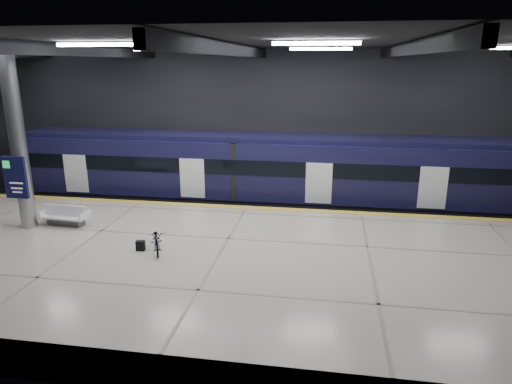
# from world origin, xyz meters

# --- Properties ---
(ground) EXTENTS (30.00, 30.00, 0.00)m
(ground) POSITION_xyz_m (0.00, 0.00, 0.00)
(ground) COLOR black
(ground) RESTS_ON ground
(room_shell) EXTENTS (30.10, 16.10, 8.05)m
(room_shell) POSITION_xyz_m (-0.00, 0.00, 5.72)
(room_shell) COLOR black
(room_shell) RESTS_ON ground
(platform) EXTENTS (30.00, 11.00, 1.10)m
(platform) POSITION_xyz_m (0.00, -2.50, 0.55)
(platform) COLOR #BBAF9E
(platform) RESTS_ON ground
(safety_strip) EXTENTS (30.00, 0.40, 0.01)m
(safety_strip) POSITION_xyz_m (0.00, 2.75, 1.11)
(safety_strip) COLOR gold
(safety_strip) RESTS_ON platform
(rails) EXTENTS (30.00, 1.52, 0.16)m
(rails) POSITION_xyz_m (0.00, 5.50, 0.08)
(rails) COLOR gray
(rails) RESTS_ON ground
(train) EXTENTS (29.40, 2.84, 3.79)m
(train) POSITION_xyz_m (1.93, 5.50, 2.06)
(train) COLOR black
(train) RESTS_ON ground
(bench) EXTENTS (1.89, 0.90, 0.81)m
(bench) POSITION_xyz_m (-6.70, -0.58, 1.39)
(bench) COLOR #595B60
(bench) RESTS_ON platform
(bicycle) EXTENTS (1.13, 1.64, 0.82)m
(bicycle) POSITION_xyz_m (-2.14, -2.55, 1.51)
(bicycle) COLOR #99999E
(bicycle) RESTS_ON platform
(pannier_bag) EXTENTS (0.32, 0.21, 0.35)m
(pannier_bag) POSITION_xyz_m (-2.74, -2.55, 1.28)
(pannier_bag) COLOR black
(pannier_bag) RESTS_ON platform
(info_column) EXTENTS (0.90, 0.78, 6.90)m
(info_column) POSITION_xyz_m (-8.00, -1.03, 4.46)
(info_column) COLOR #9EA0A5
(info_column) RESTS_ON platform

